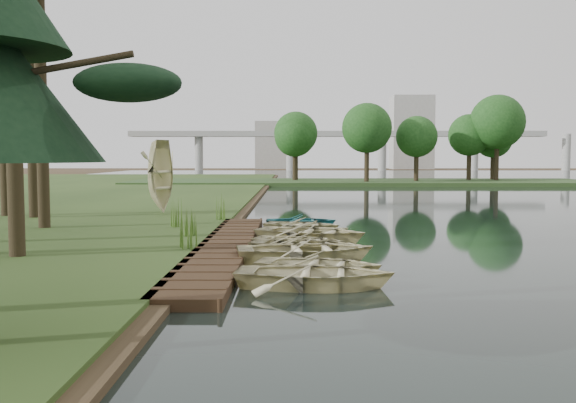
{
  "coord_description": "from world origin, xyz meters",
  "views": [
    {
      "loc": [
        0.55,
        -20.09,
        3.03
      ],
      "look_at": [
        0.4,
        -0.08,
        1.63
      ],
      "focal_mm": 40.0,
      "sensor_mm": 36.0,
      "label": 1
    }
  ],
  "objects_px": {
    "rowboat_0": "(315,271)",
    "rowboat_1": "(319,262)",
    "boardwalk": "(225,248)",
    "stored_rowboat": "(162,205)",
    "rowboat_2": "(306,248)"
  },
  "relations": [
    {
      "from": "rowboat_2",
      "to": "stored_rowboat",
      "type": "xyz_separation_m",
      "value": [
        -6.75,
        13.0,
        0.21
      ]
    },
    {
      "from": "rowboat_1",
      "to": "rowboat_0",
      "type": "bearing_deg",
      "value": -171.25
    },
    {
      "from": "boardwalk",
      "to": "stored_rowboat",
      "type": "bearing_deg",
      "value": 111.14
    },
    {
      "from": "rowboat_0",
      "to": "rowboat_1",
      "type": "height_order",
      "value": "rowboat_0"
    },
    {
      "from": "rowboat_1",
      "to": "rowboat_2",
      "type": "height_order",
      "value": "rowboat_2"
    },
    {
      "from": "boardwalk",
      "to": "rowboat_0",
      "type": "xyz_separation_m",
      "value": [
        2.65,
        -5.64,
        0.28
      ]
    },
    {
      "from": "rowboat_1",
      "to": "stored_rowboat",
      "type": "relative_size",
      "value": 0.9
    },
    {
      "from": "rowboat_0",
      "to": "rowboat_1",
      "type": "distance_m",
      "value": 1.54
    },
    {
      "from": "boardwalk",
      "to": "rowboat_1",
      "type": "bearing_deg",
      "value": -55.68
    },
    {
      "from": "rowboat_2",
      "to": "stored_rowboat",
      "type": "distance_m",
      "value": 14.65
    },
    {
      "from": "boardwalk",
      "to": "rowboat_2",
      "type": "xyz_separation_m",
      "value": [
        2.52,
        -2.06,
        0.31
      ]
    },
    {
      "from": "boardwalk",
      "to": "stored_rowboat",
      "type": "height_order",
      "value": "stored_rowboat"
    },
    {
      "from": "rowboat_1",
      "to": "stored_rowboat",
      "type": "distance_m",
      "value": 16.61
    },
    {
      "from": "rowboat_0",
      "to": "stored_rowboat",
      "type": "relative_size",
      "value": 1.02
    },
    {
      "from": "rowboat_2",
      "to": "rowboat_1",
      "type": "bearing_deg",
      "value": 179.98
    }
  ]
}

